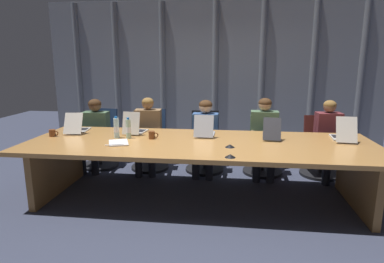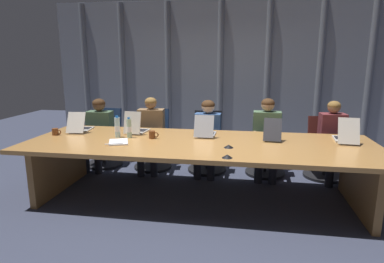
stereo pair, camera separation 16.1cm
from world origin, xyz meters
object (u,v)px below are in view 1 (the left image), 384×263
Objects in this scene: laptop_left_mid at (135,129)px; office_chair_center at (205,149)px; person_right_end at (329,136)px; office_chair_left_end at (101,145)px; laptop_right_mid at (271,134)px; conference_mic_left_side at (230,156)px; coffee_mug_near at (53,133)px; office_chair_right_mid at (263,151)px; person_left_mid at (148,131)px; coffee_mug_far at (152,135)px; laptop_left_end at (78,128)px; laptop_center at (205,131)px; person_left_end at (94,130)px; office_chair_left_mid at (150,147)px; office_chair_right_end at (320,153)px; conference_mic_middle at (230,146)px; laptop_right_end at (343,135)px; person_right_mid at (264,133)px; water_bottle_primary at (128,129)px; person_center at (205,132)px; water_bottle_secondary at (116,128)px.

office_chair_center is (0.89, 0.76, -0.46)m from laptop_left_mid.
office_chair_left_end is at bearing -96.27° from person_right_end.
laptop_right_mid reaches higher than conference_mic_left_side.
coffee_mug_near is (-3.72, -0.91, 0.15)m from person_right_end.
office_chair_right_mid reaches higher than coffee_mug_near.
coffee_mug_far is (0.29, -0.89, 0.14)m from person_left_mid.
laptop_left_end is 1.77m from laptop_center.
person_left_end is at bearing -4.39° from office_chair_left_end.
office_chair_left_end is at bearing -6.48° from laptop_left_end.
person_left_mid reaches higher than office_chair_left_mid.
person_right_end is (0.06, -0.16, 0.31)m from office_chair_right_end.
laptop_center is 0.43× the size of office_chair_left_mid.
office_chair_right_mid is (-0.01, 0.80, -0.45)m from laptop_right_mid.
office_chair_right_end is at bearing 90.90° from person_left_end.
laptop_center is at bearing 21.79° from coffee_mug_far.
laptop_right_mid is 2.02m from office_chair_left_mid.
conference_mic_left_side is at bearing -89.00° from conference_mic_middle.
laptop_left_mid is at bearing -0.64° from office_chair_left_mid.
office_chair_left_mid reaches higher than conference_mic_middle.
person_right_mid is (-0.90, 0.65, -0.14)m from laptop_right_end.
person_right_end is (2.70, -0.01, -0.01)m from person_left_mid.
laptop_left_end is 3.58m from person_right_end.
laptop_left_mid is at bearing 17.28° from coffee_mug_near.
person_left_end is 2.67m from conference_mic_left_side.
laptop_right_mid is 1.30m from office_chair_center.
person_left_end is 0.87m from person_left_mid.
person_right_end reaches higher than conference_mic_left_side.
water_bottle_primary is at bearing -54.54° from office_chair_right_mid.
water_bottle_primary is (-2.71, -0.89, 0.22)m from person_right_end.
person_center is 1.63m from conference_mic_left_side.
person_right_end is at bearing 18.11° from water_bottle_primary.
laptop_left_mid is 0.45× the size of office_chair_right_mid.
office_chair_right_end is at bearing 51.93° from conference_mic_left_side.
person_right_mid reaches higher than person_left_mid.
person_left_mid reaches higher than person_left_end.
person_center reaches higher than coffee_mug_far.
laptop_left_mid is 0.84× the size of laptop_right_end.
laptop_right_end is 4.46× the size of conference_mic_middle.
person_right_mid is (1.77, 0.00, 0.01)m from person_left_mid.
office_chair_right_end is 2.60m from coffee_mug_far.
person_center is at bearing 91.14° from office_chair_left_end.
laptop_center is (1.77, -0.02, 0.00)m from laptop_left_end.
water_bottle_secondary is 2.21× the size of coffee_mug_far.
water_bottle_secondary is at bearing 154.86° from conference_mic_left_side.
laptop_right_mid is 0.66m from person_right_mid.
person_center is at bearing -90.50° from office_chair_right_end.
laptop_center is 3.17× the size of coffee_mug_far.
conference_mic_left_side is at bearing -121.58° from laptop_left_end.
office_chair_left_mid is 0.88m from office_chair_center.
water_bottle_secondary is at bearing -176.16° from water_bottle_primary.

